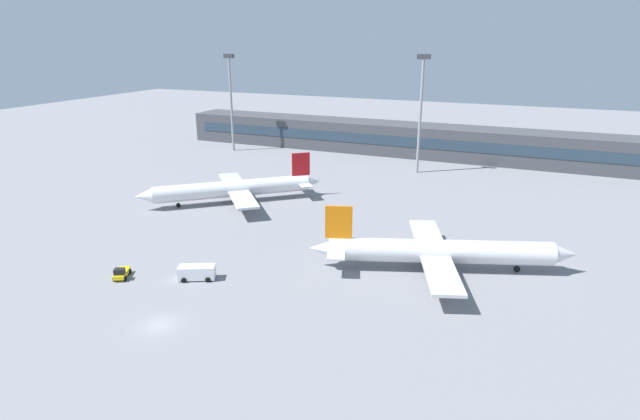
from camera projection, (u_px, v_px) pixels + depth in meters
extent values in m
plane|color=gray|center=(300.00, 222.00, 97.73)|extent=(400.00, 400.00, 0.00)
cube|color=#3F4247|center=(394.00, 138.00, 153.88)|extent=(133.45, 12.00, 9.00)
cube|color=#263847|center=(389.00, 141.00, 148.47)|extent=(126.78, 0.16, 2.80)
cylinder|color=silver|center=(440.00, 251.00, 76.89)|extent=(32.21, 14.38, 3.48)
cone|color=silver|center=(564.00, 254.00, 75.85)|extent=(4.72, 4.40, 3.31)
cone|color=silver|center=(320.00, 248.00, 77.92)|extent=(4.10, 3.47, 2.44)
cube|color=orange|center=(339.00, 222.00, 76.41)|extent=(3.90, 1.67, 5.04)
cube|color=silver|center=(337.00, 248.00, 77.72)|extent=(5.50, 9.48, 0.22)
cube|color=silver|center=(434.00, 253.00, 77.03)|extent=(13.40, 27.34, 0.46)
cylinder|color=gray|center=(439.00, 277.00, 72.25)|extent=(3.38, 2.71, 1.83)
cylinder|color=gray|center=(428.00, 247.00, 82.64)|extent=(3.38, 2.71, 1.83)
cylinder|color=black|center=(517.00, 269.00, 77.04)|extent=(0.99, 0.65, 0.92)
cylinder|color=black|center=(429.00, 273.00, 75.56)|extent=(0.99, 0.65, 0.92)
cylinder|color=black|center=(424.00, 260.00, 80.07)|extent=(0.99, 0.65, 0.92)
cylinder|color=silver|center=(233.00, 189.00, 108.63)|extent=(26.76, 23.85, 3.42)
cone|color=silver|center=(144.00, 196.00, 103.49)|extent=(4.98, 4.93, 3.25)
cone|color=silver|center=(313.00, 182.00, 113.71)|extent=(4.16, 4.06, 2.40)
cube|color=red|center=(301.00, 164.00, 111.59)|extent=(3.21, 2.84, 4.96)
cube|color=silver|center=(302.00, 182.00, 112.94)|extent=(7.81, 8.46, 0.22)
cube|color=silver|center=(237.00, 190.00, 108.97)|extent=(20.98, 23.26, 0.45)
cylinder|color=gray|center=(234.00, 189.00, 114.26)|extent=(3.36, 3.25, 1.80)
cylinder|color=gray|center=(242.00, 203.00, 104.50)|extent=(3.36, 3.25, 1.80)
cylinder|color=black|center=(178.00, 205.00, 106.15)|extent=(0.92, 0.86, 0.90)
cylinder|color=black|center=(240.00, 196.00, 112.07)|extent=(0.92, 0.86, 0.90)
cylinder|color=black|center=(244.00, 203.00, 107.84)|extent=(0.92, 0.86, 0.90)
cube|color=yellow|center=(122.00, 273.00, 75.24)|extent=(2.95, 3.89, 0.60)
cube|color=black|center=(119.00, 272.00, 74.18)|extent=(1.74, 1.61, 0.90)
cylinder|color=black|center=(114.00, 279.00, 74.15)|extent=(0.54, 0.74, 0.70)
cylinder|color=black|center=(125.00, 278.00, 74.24)|extent=(0.54, 0.74, 0.70)
cylinder|color=black|center=(119.00, 272.00, 76.42)|extent=(0.54, 0.74, 0.70)
cylinder|color=black|center=(130.00, 271.00, 76.51)|extent=(0.54, 0.74, 0.70)
cube|color=white|center=(197.00, 272.00, 74.44)|extent=(5.55, 4.08, 1.90)
cube|color=#1E2633|center=(183.00, 269.00, 74.19)|extent=(0.98, 1.78, 0.70)
cylinder|color=black|center=(187.00, 274.00, 75.56)|extent=(0.81, 0.59, 0.76)
cylinder|color=black|center=(184.00, 280.00, 73.63)|extent=(0.81, 0.59, 0.76)
cylinder|color=black|center=(210.00, 274.00, 75.72)|extent=(0.81, 0.59, 0.76)
cylinder|color=black|center=(208.00, 280.00, 73.79)|extent=(0.81, 0.59, 0.76)
cylinder|color=gray|center=(420.00, 118.00, 129.15)|extent=(0.70, 0.70, 28.12)
cube|color=#333338|center=(424.00, 57.00, 124.48)|extent=(3.20, 0.80, 1.20)
cylinder|color=gray|center=(231.00, 106.00, 155.04)|extent=(0.70, 0.70, 27.32)
cube|color=#333338|center=(229.00, 56.00, 150.49)|extent=(3.20, 0.80, 1.20)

